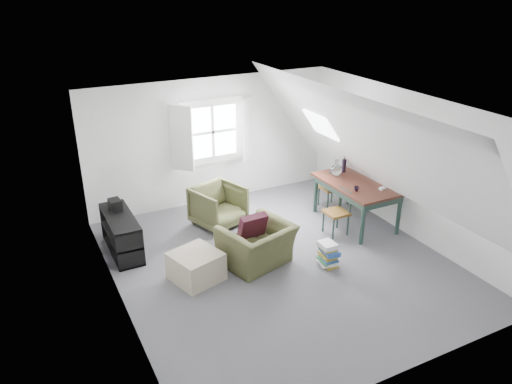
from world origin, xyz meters
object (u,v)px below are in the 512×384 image
armchair_far (219,224)px  dining_chair_near (338,211)px  ottoman (196,266)px  armchair_near (257,263)px  dining_table (357,188)px  media_shelf (122,236)px  dining_chair_far (332,187)px  magazine_stack (328,254)px

armchair_far → dining_chair_near: size_ratio=1.02×
ottoman → armchair_near: bearing=-1.2°
ottoman → dining_table: dining_table is taller
armchair_near → media_shelf: (-1.81, 1.33, 0.29)m
dining_chair_far → dining_chair_near: 1.06m
ottoman → media_shelf: size_ratio=0.52×
ottoman → dining_chair_near: 2.78m
dining_chair_near → dining_chair_far: bearing=147.8°
armchair_near → media_shelf: media_shelf is taller
dining_chair_near → magazine_stack: size_ratio=2.03×
armchair_far → magazine_stack: 2.32m
armchair_far → dining_table: bearing=-43.6°
dining_chair_far → armchair_far: bearing=-5.6°
magazine_stack → dining_table: bearing=38.4°
ottoman → dining_chair_far: bearing=19.8°
dining_table → dining_chair_far: bearing=93.2°
armchair_near → ottoman: ottoman is taller
media_shelf → magazine_stack: media_shelf is taller
dining_chair_far → media_shelf: bearing=0.6°
armchair_far → media_shelf: 1.84m
magazine_stack → media_shelf: bearing=145.8°
armchair_near → dining_chair_far: 2.59m
ottoman → magazine_stack: (1.99, -0.59, -0.02)m
magazine_stack → dining_chair_far: bearing=54.0°
armchair_far → dining_chair_far: (2.27, -0.32, 0.44)m
ottoman → media_shelf: (-0.80, 1.31, 0.07)m
dining_chair_near → magazine_stack: 1.15m
dining_table → dining_chair_near: size_ratio=1.97×
media_shelf → armchair_near: bearing=-40.3°
armchair_near → armchair_far: size_ratio=1.25×
armchair_far → dining_chair_far: 2.33m
armchair_far → media_shelf: (-1.80, -0.19, 0.29)m
ottoman → magazine_stack: ottoman is taller
armchair_far → ottoman: ottoman is taller
media_shelf → magazine_stack: size_ratio=3.17×
ottoman → magazine_stack: size_ratio=1.65×
armchair_near → dining_chair_near: size_ratio=1.27×
armchair_near → armchair_far: (-0.01, 1.52, 0.00)m
dining_chair_far → magazine_stack: 2.19m
dining_table → dining_chair_far: 0.78m
dining_chair_far → dining_table: bearing=94.0°
armchair_near → magazine_stack: magazine_stack is taller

